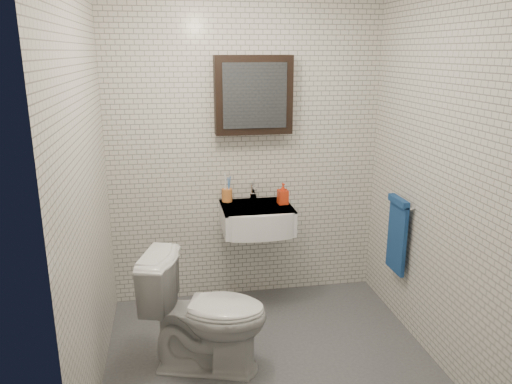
% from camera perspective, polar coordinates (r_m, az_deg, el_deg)
% --- Properties ---
extents(ground, '(2.20, 2.00, 0.01)m').
position_cam_1_polar(ground, '(3.60, 1.53, -18.35)').
color(ground, '#44464B').
rests_on(ground, ground).
extents(room_shell, '(2.22, 2.02, 2.51)m').
position_cam_1_polar(room_shell, '(3.03, 1.73, 5.15)').
color(room_shell, silver).
rests_on(room_shell, ground).
extents(washbasin, '(0.55, 0.50, 0.20)m').
position_cam_1_polar(washbasin, '(3.92, 0.19, -3.09)').
color(washbasin, white).
rests_on(washbasin, room_shell).
extents(faucet, '(0.06, 0.20, 0.15)m').
position_cam_1_polar(faucet, '(4.06, -0.30, -0.05)').
color(faucet, silver).
rests_on(faucet, washbasin).
extents(mirror_cabinet, '(0.60, 0.15, 0.60)m').
position_cam_1_polar(mirror_cabinet, '(3.91, -0.31, 11.02)').
color(mirror_cabinet, black).
rests_on(mirror_cabinet, room_shell).
extents(towel_rail, '(0.09, 0.30, 0.58)m').
position_cam_1_polar(towel_rail, '(3.89, 15.86, -4.40)').
color(towel_rail, silver).
rests_on(towel_rail, room_shell).
extents(toothbrush_cup, '(0.11, 0.11, 0.23)m').
position_cam_1_polar(toothbrush_cup, '(4.04, -3.33, -0.28)').
color(toothbrush_cup, orange).
rests_on(toothbrush_cup, washbasin).
extents(soap_bottle, '(0.08, 0.09, 0.17)m').
position_cam_1_polar(soap_bottle, '(3.97, 3.09, -0.18)').
color(soap_bottle, orange).
rests_on(soap_bottle, washbasin).
extents(toilet, '(0.88, 0.65, 0.80)m').
position_cam_1_polar(toilet, '(3.33, -5.70, -13.54)').
color(toilet, silver).
rests_on(toilet, ground).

